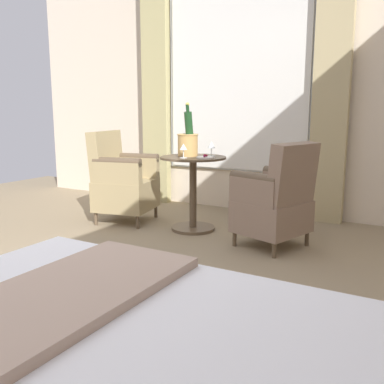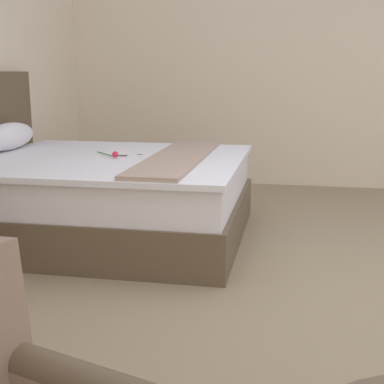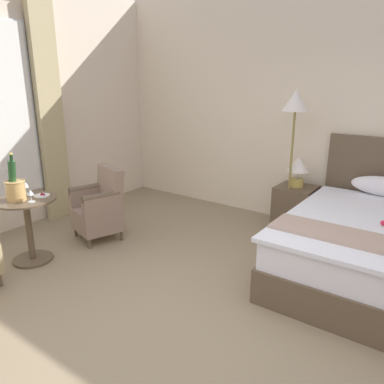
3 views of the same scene
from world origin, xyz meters
name	(u,v)px [view 1 (image 1 of 3)]	position (x,y,z in m)	size (l,w,h in m)	color
wall_window_side	(240,73)	(-3.35, 0.00, 1.59)	(0.27, 6.03, 3.19)	beige
side_table_round	(193,188)	(-2.25, 0.02, 0.42)	(0.64, 0.64, 0.72)	brown
champagne_bucket	(188,141)	(-2.28, -0.06, 0.87)	(0.21, 0.21, 0.51)	tan
wine_glass_near_bucket	(183,148)	(-2.09, 0.00, 0.82)	(0.07, 0.07, 0.13)	white
wine_glass_near_edge	(211,146)	(-2.41, 0.13, 0.82)	(0.08, 0.08, 0.14)	white
snack_plate	(205,157)	(-2.19, 0.18, 0.73)	(0.17, 0.17, 0.04)	white
armchair_by_window	(276,201)	(-2.11, 0.90, 0.41)	(0.67, 0.67, 0.91)	brown
armchair_facing_bed	(122,181)	(-2.18, -0.80, 0.43)	(0.67, 0.68, 0.95)	brown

